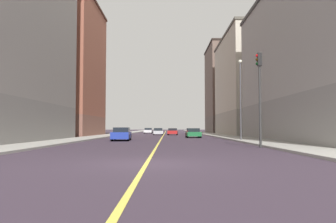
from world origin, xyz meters
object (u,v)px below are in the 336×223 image
at_px(building_left_near, 331,60).
at_px(car_green, 192,133).
at_px(car_white, 147,131).
at_px(car_silver, 157,132).
at_px(building_left_mid, 254,86).
at_px(car_blue, 120,134).
at_px(street_lamp_left_near, 239,92).
at_px(building_left_far, 230,90).
at_px(building_right_midblock, 60,69).
at_px(traffic_light_left_near, 258,87).
at_px(car_red, 172,132).

distance_m(building_left_near, car_green, 19.75).
xyz_separation_m(car_white, car_silver, (2.81, -16.67, -0.00)).
relative_size(car_white, car_green, 0.99).
xyz_separation_m(building_left_mid, car_blue, (-20.72, -23.72, -8.26)).
distance_m(street_lamp_left_near, car_white, 45.82).
distance_m(building_left_far, street_lamp_left_near, 48.74).
bearing_deg(building_right_midblock, car_green, -20.61).
bearing_deg(building_left_near, street_lamp_left_near, 169.64).
xyz_separation_m(car_green, car_silver, (-5.29, 15.29, 0.00)).
bearing_deg(street_lamp_left_near, building_right_midblock, 141.15).
distance_m(traffic_light_left_near, car_white, 55.48).
distance_m(building_left_mid, building_right_midblock, 33.82).
distance_m(building_left_near, building_right_midblock, 39.72).
xyz_separation_m(car_white, car_green, (8.09, -31.96, -0.00)).
height_order(building_left_mid, traffic_light_left_near, building_left_mid).
height_order(building_left_far, building_right_midblock, building_right_midblock).
bearing_deg(car_red, street_lamp_left_near, -77.02).
xyz_separation_m(building_left_mid, building_left_far, (0.00, 21.96, 1.87)).
distance_m(building_right_midblock, street_lamp_left_near, 32.32).
xyz_separation_m(building_left_far, building_right_midblock, (-33.27, -27.70, 0.11)).
bearing_deg(traffic_light_left_near, car_blue, 132.48).
height_order(building_left_mid, building_right_midblock, building_right_midblock).
relative_size(building_left_near, building_left_far, 1.21).
bearing_deg(car_red, car_green, -80.69).
relative_size(building_right_midblock, car_white, 5.36).
relative_size(car_blue, car_silver, 1.11).
bearing_deg(car_silver, car_green, -70.93).
xyz_separation_m(traffic_light_left_near, car_silver, (-8.10, 37.61, -3.55)).
bearing_deg(traffic_light_left_near, building_right_midblock, 128.16).
bearing_deg(car_white, street_lamp_left_near, -74.85).
height_order(building_left_near, car_green, building_left_near).
xyz_separation_m(street_lamp_left_near, car_white, (-11.92, 44.03, -4.33)).
bearing_deg(building_left_far, street_lamp_left_near, -100.15).
relative_size(street_lamp_left_near, car_green, 1.96).
relative_size(building_left_near, car_green, 6.32).
bearing_deg(car_silver, building_left_mid, -5.46).
height_order(building_left_near, car_silver, building_left_near).
height_order(building_left_near, street_lamp_left_near, building_left_near).
bearing_deg(car_blue, traffic_light_left_near, -47.52).
height_order(traffic_light_left_near, car_silver, traffic_light_left_near).
xyz_separation_m(car_white, car_red, (5.51, -16.23, -0.01)).
bearing_deg(building_left_far, building_right_midblock, -140.21).
xyz_separation_m(car_silver, car_red, (2.70, 0.44, -0.01)).
distance_m(building_left_near, building_left_far, 49.28).
relative_size(building_right_midblock, car_red, 4.87).
bearing_deg(building_left_near, building_left_mid, 90.00).
bearing_deg(building_right_midblock, building_left_mid, 9.79).
bearing_deg(street_lamp_left_near, building_left_near, -10.36).
bearing_deg(traffic_light_left_near, car_red, 98.06).
height_order(building_left_far, car_white, building_left_far).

